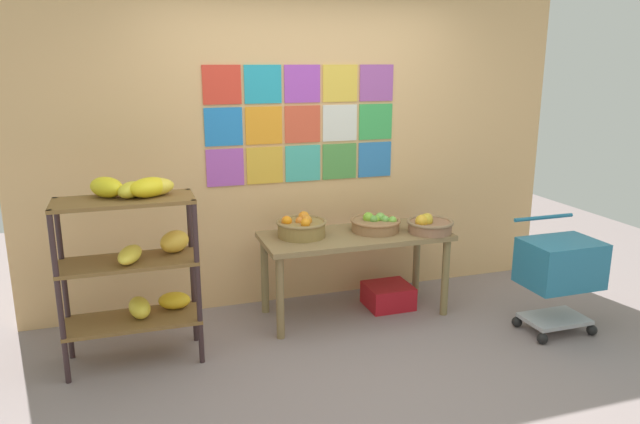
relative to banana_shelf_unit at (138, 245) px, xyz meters
The scene contains 9 objects.
ground 1.79m from the banana_shelf_unit, 30.80° to the right, with size 9.05×9.05×0.00m, color gray.
back_wall_with_art 1.65m from the banana_shelf_unit, 28.48° to the left, with size 4.57×0.07×2.74m.
banana_shelf_unit is the anchor object (origin of this frame).
display_table 1.67m from the banana_shelf_unit, ahead, with size 1.48×0.62×0.67m.
fruit_basket_right 2.21m from the banana_shelf_unit, ahead, with size 0.37×0.37×0.16m.
fruit_basket_centre 1.84m from the banana_shelf_unit, ahead, with size 0.40×0.40×0.15m.
fruit_basket_back_right 1.25m from the banana_shelf_unit, 14.15° to the left, with size 0.39×0.39×0.17m.
produce_crate_under_table 2.11m from the banana_shelf_unit, ahead, with size 0.37×0.34×0.19m, color red.
shopping_cart 3.03m from the banana_shelf_unit, 10.29° to the right, with size 0.54×0.44×0.85m.
Camera 1 is at (-1.39, -3.12, 1.99)m, focal length 33.28 mm.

